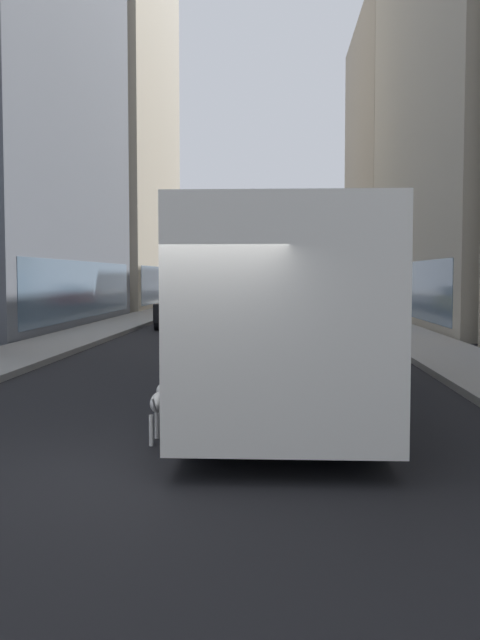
{
  "coord_description": "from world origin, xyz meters",
  "views": [
    {
      "loc": [
        1.12,
        -7.83,
        2.18
      ],
      "look_at": [
        0.48,
        4.68,
        1.4
      ],
      "focal_mm": 39.87,
      "sensor_mm": 36.0,
      "label": 1
    }
  ],
  "objects_px": {
    "transit_bus": "(281,298)",
    "car_red_coupe": "(242,296)",
    "car_yellow_taxi": "(307,301)",
    "car_black_suv": "(183,308)",
    "dalmatian_dog": "(160,402)",
    "car_blue_hatchback": "(319,311)"
  },
  "relations": [
    {
      "from": "car_red_coupe",
      "to": "car_blue_hatchback",
      "type": "relative_size",
      "value": 1.06
    },
    {
      "from": "transit_bus",
      "to": "car_black_suv",
      "type": "height_order",
      "value": "transit_bus"
    },
    {
      "from": "car_red_coupe",
      "to": "car_black_suv",
      "type": "bearing_deg",
      "value": -95.08
    },
    {
      "from": "transit_bus",
      "to": "car_red_coupe",
      "type": "bearing_deg",
      "value": 93.94
    },
    {
      "from": "transit_bus",
      "to": "car_black_suv",
      "type": "xyz_separation_m",
      "value": [
        -4.0,
        16.85,
        -0.95
      ]
    },
    {
      "from": "car_black_suv",
      "to": "car_red_coupe",
      "type": "height_order",
      "value": "same"
    },
    {
      "from": "car_red_coupe",
      "to": "car_yellow_taxi",
      "type": "bearing_deg",
      "value": -64.84
    },
    {
      "from": "car_red_coupe",
      "to": "car_blue_hatchback",
      "type": "bearing_deg",
      "value": -78.67
    },
    {
      "from": "car_black_suv",
      "to": "car_blue_hatchback",
      "type": "relative_size",
      "value": 0.94
    },
    {
      "from": "car_yellow_taxi",
      "to": "dalmatian_dog",
      "type": "xyz_separation_m",
      "value": [
        -3.21,
        -30.06,
        -0.31
      ]
    },
    {
      "from": "car_red_coupe",
      "to": "car_yellow_taxi",
      "type": "height_order",
      "value": "same"
    },
    {
      "from": "dalmatian_dog",
      "to": "transit_bus",
      "type": "bearing_deg",
      "value": 66.7
    },
    {
      "from": "car_red_coupe",
      "to": "car_yellow_taxi",
      "type": "distance_m",
      "value": 9.41
    },
    {
      "from": "car_blue_hatchback",
      "to": "car_yellow_taxi",
      "type": "height_order",
      "value": "same"
    },
    {
      "from": "car_blue_hatchback",
      "to": "dalmatian_dog",
      "type": "height_order",
      "value": "car_blue_hatchback"
    },
    {
      "from": "car_red_coupe",
      "to": "dalmatian_dog",
      "type": "bearing_deg",
      "value": -88.82
    },
    {
      "from": "car_black_suv",
      "to": "dalmatian_dog",
      "type": "relative_size",
      "value": 4.36
    },
    {
      "from": "car_black_suv",
      "to": "dalmatian_dog",
      "type": "xyz_separation_m",
      "value": [
        2.39,
        -20.58,
        -0.31
      ]
    },
    {
      "from": "car_black_suv",
      "to": "car_blue_hatchback",
      "type": "height_order",
      "value": "same"
    },
    {
      "from": "car_blue_hatchback",
      "to": "dalmatian_dog",
      "type": "relative_size",
      "value": 4.63
    },
    {
      "from": "car_yellow_taxi",
      "to": "car_black_suv",
      "type": "bearing_deg",
      "value": -120.57
    },
    {
      "from": "car_red_coupe",
      "to": "car_yellow_taxi",
      "type": "xyz_separation_m",
      "value": [
        4.0,
        -8.52,
        -0.0
      ]
    }
  ]
}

